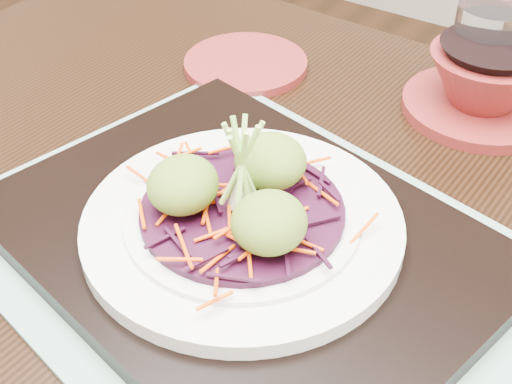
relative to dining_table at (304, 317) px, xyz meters
The scene contains 11 objects.
dining_table is the anchor object (origin of this frame).
placemat 0.11m from the dining_table, 134.61° to the right, with size 0.47×0.36×0.00m, color gray.
serving_tray 0.12m from the dining_table, 134.61° to the right, with size 0.41×0.30×0.02m, color black.
white_plate 0.14m from the dining_table, 134.61° to the right, with size 0.26×0.26×0.02m.
cabbage_bed 0.15m from the dining_table, 134.61° to the right, with size 0.17×0.17×0.01m, color black.
carrot_julienne 0.16m from the dining_table, 134.61° to the right, with size 0.20×0.20×0.01m, color #ED4504, non-canonical shape.
guacamole_scoops 0.17m from the dining_table, 134.14° to the right, with size 0.14×0.13×0.05m.
scallion_garnish 0.19m from the dining_table, 134.61° to the right, with size 0.06×0.06×0.09m, color #98CF53, non-canonical shape.
terracotta_side_plate 0.32m from the dining_table, 134.49° to the left, with size 0.15×0.15×0.01m, color maroon.
water_glass 0.35m from the dining_table, 83.92° to the left, with size 0.07×0.07×0.11m, color white.
terracotta_bowl_set 0.31m from the dining_table, 80.41° to the left, with size 0.18×0.18×0.07m.
Camera 1 is at (0.29, -0.36, 1.15)m, focal length 50.00 mm.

